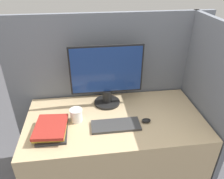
% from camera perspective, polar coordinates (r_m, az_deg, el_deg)
% --- Properties ---
extents(cubicle_panel_rear, '(1.85, 0.04, 1.51)m').
position_cam_1_polar(cubicle_panel_rear, '(2.14, -0.82, -0.66)').
color(cubicle_panel_rear, slate).
rests_on(cubicle_panel_rear, ground_plane).
extents(cubicle_panel_right, '(0.04, 0.81, 1.51)m').
position_cam_1_polar(cubicle_panel_right, '(2.06, 22.17, -4.62)').
color(cubicle_panel_right, slate).
rests_on(cubicle_panel_right, ground_plane).
extents(desk, '(1.45, 0.75, 0.75)m').
position_cam_1_polar(desk, '(2.06, 0.71, -15.76)').
color(desk, tan).
rests_on(desk, ground_plane).
extents(monitor, '(0.62, 0.23, 0.54)m').
position_cam_1_polar(monitor, '(1.85, -1.39, 3.28)').
color(monitor, black).
rests_on(monitor, desk).
extents(keyboard, '(0.38, 0.15, 0.02)m').
position_cam_1_polar(keyboard, '(1.71, 0.98, -9.35)').
color(keyboard, '#333333').
rests_on(keyboard, desk).
extents(mouse, '(0.07, 0.05, 0.03)m').
position_cam_1_polar(mouse, '(1.77, 8.89, -8.02)').
color(mouse, black).
rests_on(mouse, desk).
extents(coffee_cup, '(0.10, 0.10, 0.11)m').
position_cam_1_polar(coffee_cup, '(1.77, -9.30, -6.60)').
color(coffee_cup, white).
rests_on(coffee_cup, desk).
extents(book_stack, '(0.25, 0.31, 0.07)m').
position_cam_1_polar(book_stack, '(1.70, -15.61, -9.88)').
color(book_stack, '#262628').
rests_on(book_stack, desk).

